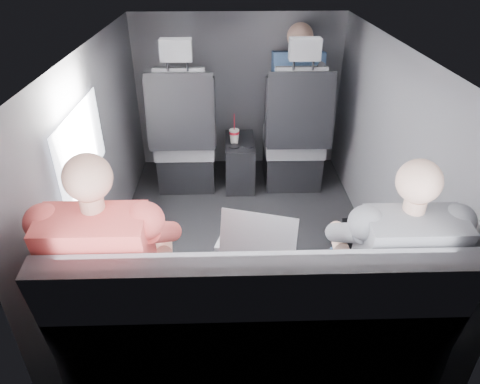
{
  "coord_description": "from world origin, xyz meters",
  "views": [
    {
      "loc": [
        -0.1,
        -2.41,
        1.86
      ],
      "look_at": [
        -0.03,
        -0.05,
        0.45
      ],
      "focal_mm": 32.0,
      "sensor_mm": 36.0,
      "label": 1
    }
  ],
  "objects_px": {
    "laptop_white": "(119,245)",
    "passenger_rear_left": "(115,268)",
    "rear_bench": "(252,333)",
    "laptop_silver": "(256,239)",
    "laptop_black": "(367,238)",
    "center_console": "(240,162)",
    "front_seat_right": "(294,142)",
    "passenger_rear_right": "(387,265)",
    "passenger_front_right": "(296,90)",
    "front_seat_left": "(186,143)",
    "soda_cup": "(234,136)"
  },
  "relations": [
    {
      "from": "laptop_white",
      "to": "passenger_rear_left",
      "type": "bearing_deg",
      "value": -82.8
    },
    {
      "from": "rear_bench",
      "to": "laptop_silver",
      "type": "distance_m",
      "value": 0.43
    },
    {
      "from": "laptop_silver",
      "to": "laptop_white",
      "type": "bearing_deg",
      "value": -178.52
    },
    {
      "from": "laptop_black",
      "to": "laptop_silver",
      "type": "bearing_deg",
      "value": 179.33
    },
    {
      "from": "laptop_white",
      "to": "center_console",
      "type": "bearing_deg",
      "value": 69.91
    },
    {
      "from": "front_seat_right",
      "to": "laptop_black",
      "type": "relative_size",
      "value": 3.59
    },
    {
      "from": "passenger_rear_right",
      "to": "passenger_front_right",
      "type": "distance_m",
      "value": 2.07
    },
    {
      "from": "front_seat_left",
      "to": "laptop_white",
      "type": "relative_size",
      "value": 3.23
    },
    {
      "from": "front_seat_left",
      "to": "rear_bench",
      "type": "height_order",
      "value": "front_seat_left"
    },
    {
      "from": "front_seat_left",
      "to": "laptop_silver",
      "type": "xyz_separation_m",
      "value": [
        0.48,
        -1.63,
        0.23
      ]
    },
    {
      "from": "laptop_silver",
      "to": "passenger_rear_right",
      "type": "relative_size",
      "value": 0.34
    },
    {
      "from": "passenger_rear_right",
      "to": "passenger_front_right",
      "type": "height_order",
      "value": "passenger_front_right"
    },
    {
      "from": "front_seat_right",
      "to": "passenger_rear_right",
      "type": "height_order",
      "value": "front_seat_right"
    },
    {
      "from": "center_console",
      "to": "rear_bench",
      "type": "xyz_separation_m",
      "value": [
        -0.0,
        -1.94,
        0.11
      ]
    },
    {
      "from": "front_seat_left",
      "to": "soda_cup",
      "type": "distance_m",
      "value": 0.41
    },
    {
      "from": "front_seat_right",
      "to": "passenger_rear_right",
      "type": "relative_size",
      "value": 1.07
    },
    {
      "from": "front_seat_left",
      "to": "passenger_rear_left",
      "type": "bearing_deg",
      "value": -94.6
    },
    {
      "from": "rear_bench",
      "to": "soda_cup",
      "type": "xyz_separation_m",
      "value": [
        -0.05,
        1.9,
        0.16
      ]
    },
    {
      "from": "laptop_black",
      "to": "passenger_front_right",
      "type": "bearing_deg",
      "value": 92.28
    },
    {
      "from": "laptop_silver",
      "to": "passenger_front_right",
      "type": "xyz_separation_m",
      "value": [
        0.45,
        1.89,
        0.12
      ]
    },
    {
      "from": "laptop_black",
      "to": "passenger_rear_right",
      "type": "distance_m",
      "value": 0.18
    },
    {
      "from": "front_seat_left",
      "to": "front_seat_right",
      "type": "relative_size",
      "value": 1.0
    },
    {
      "from": "center_console",
      "to": "soda_cup",
      "type": "bearing_deg",
      "value": -139.54
    },
    {
      "from": "front_seat_left",
      "to": "center_console",
      "type": "distance_m",
      "value": 0.49
    },
    {
      "from": "front_seat_left",
      "to": "laptop_silver",
      "type": "distance_m",
      "value": 1.71
    },
    {
      "from": "laptop_silver",
      "to": "center_console",
      "type": "bearing_deg",
      "value": 90.96
    },
    {
      "from": "rear_bench",
      "to": "passenger_rear_left",
      "type": "height_order",
      "value": "passenger_rear_left"
    },
    {
      "from": "center_console",
      "to": "passenger_rear_left",
      "type": "bearing_deg",
      "value": -107.87
    },
    {
      "from": "front_seat_left",
      "to": "passenger_front_right",
      "type": "relative_size",
      "value": 1.46
    },
    {
      "from": "soda_cup",
      "to": "laptop_black",
      "type": "bearing_deg",
      "value": -69.68
    },
    {
      "from": "laptop_white",
      "to": "passenger_front_right",
      "type": "relative_size",
      "value": 0.45
    },
    {
      "from": "front_seat_right",
      "to": "soda_cup",
      "type": "bearing_deg",
      "value": 179.97
    },
    {
      "from": "center_console",
      "to": "passenger_front_right",
      "type": "xyz_separation_m",
      "value": [
        0.48,
        0.22,
        0.56
      ]
    },
    {
      "from": "front_seat_left",
      "to": "front_seat_right",
      "type": "distance_m",
      "value": 0.9
    },
    {
      "from": "soda_cup",
      "to": "laptop_white",
      "type": "relative_size",
      "value": 0.64
    },
    {
      "from": "passenger_front_right",
      "to": "laptop_silver",
      "type": "bearing_deg",
      "value": -103.56
    },
    {
      "from": "passenger_rear_left",
      "to": "passenger_rear_right",
      "type": "distance_m",
      "value": 1.19
    },
    {
      "from": "soda_cup",
      "to": "passenger_front_right",
      "type": "bearing_deg",
      "value": 25.96
    },
    {
      "from": "laptop_white",
      "to": "laptop_black",
      "type": "distance_m",
      "value": 1.17
    },
    {
      "from": "rear_bench",
      "to": "passenger_front_right",
      "type": "xyz_separation_m",
      "value": [
        0.48,
        2.16,
        0.45
      ]
    },
    {
      "from": "passenger_rear_left",
      "to": "center_console",
      "type": "bearing_deg",
      "value": 72.13
    },
    {
      "from": "passenger_front_right",
      "to": "soda_cup",
      "type": "bearing_deg",
      "value": -154.04
    },
    {
      "from": "rear_bench",
      "to": "laptop_white",
      "type": "xyz_separation_m",
      "value": [
        -0.62,
        0.26,
        0.32
      ]
    },
    {
      "from": "laptop_white",
      "to": "laptop_black",
      "type": "xyz_separation_m",
      "value": [
        1.17,
        0.01,
        0.0
      ]
    },
    {
      "from": "soda_cup",
      "to": "laptop_silver",
      "type": "relative_size",
      "value": 0.63
    },
    {
      "from": "passenger_rear_left",
      "to": "laptop_white",
      "type": "bearing_deg",
      "value": 97.2
    },
    {
      "from": "laptop_silver",
      "to": "passenger_rear_right",
      "type": "height_order",
      "value": "passenger_rear_right"
    },
    {
      "from": "rear_bench",
      "to": "passenger_rear_right",
      "type": "distance_m",
      "value": 0.68
    },
    {
      "from": "front_seat_right",
      "to": "passenger_front_right",
      "type": "height_order",
      "value": "passenger_front_right"
    },
    {
      "from": "front_seat_right",
      "to": "soda_cup",
      "type": "distance_m",
      "value": 0.5
    }
  ]
}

